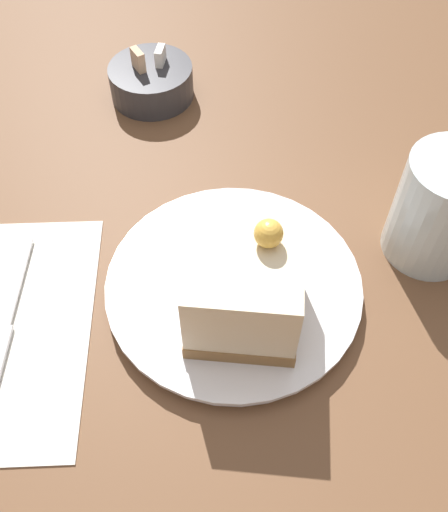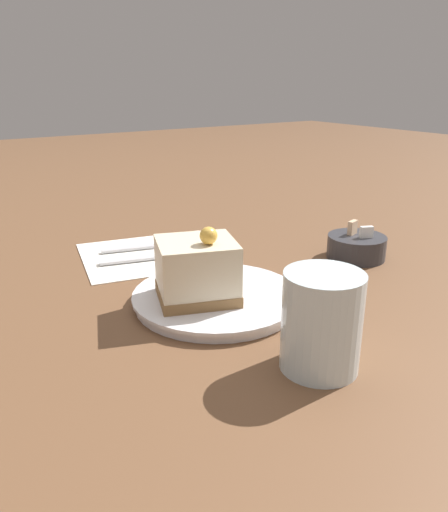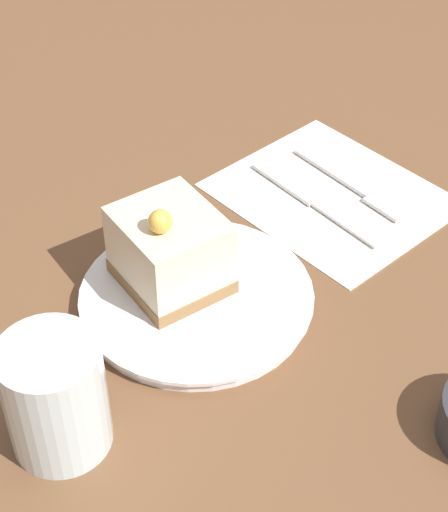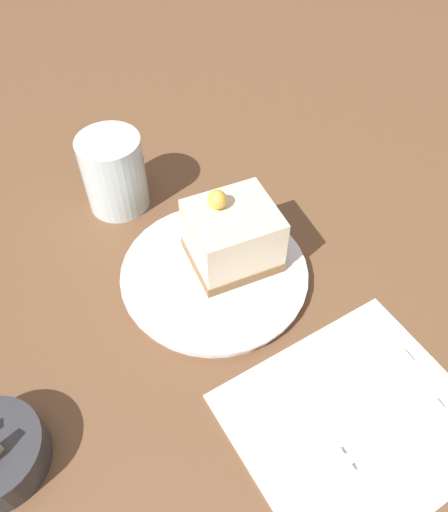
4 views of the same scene
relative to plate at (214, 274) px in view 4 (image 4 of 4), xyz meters
The scene contains 7 objects.
ground_plane 0.03m from the plate, 110.65° to the left, with size 4.00×4.00×0.00m, color brown.
plate is the anchor object (origin of this frame).
cake_slice 0.05m from the plate, 88.82° to the right, with size 0.11×0.12×0.09m.
napkin 0.21m from the plate, behind, with size 0.23×0.26×0.00m.
fork 0.24m from the plate, behind, with size 0.05×0.16×0.00m.
knife 0.19m from the plate, behind, with size 0.06×0.18×0.00m.
drinking_glass 0.18m from the plate, ahead, with size 0.08×0.08×0.10m.
Camera 4 is at (-0.25, 0.21, 0.46)m, focal length 35.00 mm.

